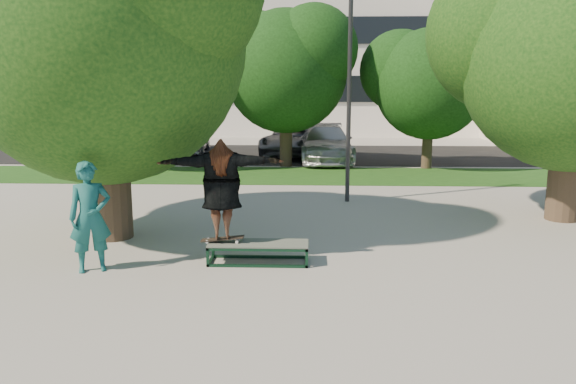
{
  "coord_description": "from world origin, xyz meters",
  "views": [
    {
      "loc": [
        -0.05,
        -10.35,
        3.14
      ],
      "look_at": [
        -0.48,
        0.6,
        1.08
      ],
      "focal_mm": 35.0,
      "sensor_mm": 36.0,
      "label": 1
    }
  ],
  "objects_px": {
    "lamppost": "(349,86)",
    "grind_box": "(258,252)",
    "tree_left": "(98,21)",
    "car_dark": "(293,138)",
    "tree_right": "(572,44)",
    "bystander": "(90,217)",
    "car_silver_a": "(187,136)",
    "car_silver_b": "(325,143)",
    "car_grey": "(293,140)"
  },
  "relations": [
    {
      "from": "grind_box",
      "to": "car_grey",
      "type": "height_order",
      "value": "car_grey"
    },
    {
      "from": "car_silver_a",
      "to": "bystander",
      "type": "bearing_deg",
      "value": -88.34
    },
    {
      "from": "car_dark",
      "to": "car_silver_b",
      "type": "distance_m",
      "value": 3.34
    },
    {
      "from": "tree_right",
      "to": "grind_box",
      "type": "distance_m",
      "value": 8.73
    },
    {
      "from": "tree_left",
      "to": "lamppost",
      "type": "distance_m",
      "value": 6.7
    },
    {
      "from": "tree_left",
      "to": "car_silver_a",
      "type": "height_order",
      "value": "tree_left"
    },
    {
      "from": "grind_box",
      "to": "car_silver_b",
      "type": "bearing_deg",
      "value": 83.6
    },
    {
      "from": "tree_right",
      "to": "lamppost",
      "type": "distance_m",
      "value": 5.36
    },
    {
      "from": "car_silver_a",
      "to": "lamppost",
      "type": "bearing_deg",
      "value": -64.02
    },
    {
      "from": "grind_box",
      "to": "tree_left",
      "type": "bearing_deg",
      "value": 152.83
    },
    {
      "from": "tree_right",
      "to": "lamppost",
      "type": "relative_size",
      "value": 1.07
    },
    {
      "from": "lamppost",
      "to": "grind_box",
      "type": "bearing_deg",
      "value": -109.3
    },
    {
      "from": "car_grey",
      "to": "grind_box",
      "type": "bearing_deg",
      "value": -79.75
    },
    {
      "from": "tree_left",
      "to": "bystander",
      "type": "bearing_deg",
      "value": -77.51
    },
    {
      "from": "car_dark",
      "to": "car_grey",
      "type": "relative_size",
      "value": 0.86
    },
    {
      "from": "car_silver_b",
      "to": "lamppost",
      "type": "bearing_deg",
      "value": -89.84
    },
    {
      "from": "tree_left",
      "to": "car_silver_a",
      "type": "xyz_separation_m",
      "value": [
        -1.66,
        15.33,
        -3.61
      ]
    },
    {
      "from": "tree_left",
      "to": "grind_box",
      "type": "distance_m",
      "value": 5.65
    },
    {
      "from": "tree_right",
      "to": "car_silver_a",
      "type": "bearing_deg",
      "value": 131.66
    },
    {
      "from": "tree_right",
      "to": "car_silver_b",
      "type": "distance_m",
      "value": 12.15
    },
    {
      "from": "bystander",
      "to": "car_silver_a",
      "type": "relative_size",
      "value": 0.4
    },
    {
      "from": "tree_right",
      "to": "bystander",
      "type": "relative_size",
      "value": 3.4
    },
    {
      "from": "bystander",
      "to": "car_silver_b",
      "type": "xyz_separation_m",
      "value": [
        4.41,
        14.67,
        -0.19
      ]
    },
    {
      "from": "grind_box",
      "to": "car_silver_a",
      "type": "height_order",
      "value": "car_silver_a"
    },
    {
      "from": "bystander",
      "to": "car_dark",
      "type": "height_order",
      "value": "bystander"
    },
    {
      "from": "car_dark",
      "to": "car_silver_a",
      "type": "bearing_deg",
      "value": -173.32
    },
    {
      "from": "car_silver_a",
      "to": "car_silver_b",
      "type": "relative_size",
      "value": 0.9
    },
    {
      "from": "lamppost",
      "to": "car_silver_a",
      "type": "relative_size",
      "value": 1.28
    },
    {
      "from": "lamppost",
      "to": "tree_left",
      "type": "bearing_deg",
      "value": -143.58
    },
    {
      "from": "tree_left",
      "to": "bystander",
      "type": "height_order",
      "value": "tree_left"
    },
    {
      "from": "lamppost",
      "to": "grind_box",
      "type": "xyz_separation_m",
      "value": [
        -1.97,
        -5.61,
        -2.96
      ]
    },
    {
      "from": "tree_left",
      "to": "car_dark",
      "type": "relative_size",
      "value": 1.62
    },
    {
      "from": "tree_right",
      "to": "car_grey",
      "type": "distance_m",
      "value": 14.7
    },
    {
      "from": "car_silver_a",
      "to": "car_dark",
      "type": "relative_size",
      "value": 1.08
    },
    {
      "from": "bystander",
      "to": "lamppost",
      "type": "bearing_deg",
      "value": 27.79
    },
    {
      "from": "car_silver_a",
      "to": "car_dark",
      "type": "distance_m",
      "value": 5.1
    },
    {
      "from": "car_silver_b",
      "to": "car_dark",
      "type": "bearing_deg",
      "value": 113.75
    },
    {
      "from": "lamppost",
      "to": "car_grey",
      "type": "distance_m",
      "value": 11.12
    },
    {
      "from": "tree_right",
      "to": "car_dark",
      "type": "bearing_deg",
      "value": 116.8
    },
    {
      "from": "tree_right",
      "to": "bystander",
      "type": "bearing_deg",
      "value": -156.33
    },
    {
      "from": "grind_box",
      "to": "car_grey",
      "type": "relative_size",
      "value": 0.35
    },
    {
      "from": "bystander",
      "to": "car_grey",
      "type": "xyz_separation_m",
      "value": [
        2.96,
        16.87,
        -0.25
      ]
    },
    {
      "from": "bystander",
      "to": "car_grey",
      "type": "distance_m",
      "value": 17.13
    },
    {
      "from": "tree_left",
      "to": "grind_box",
      "type": "relative_size",
      "value": 3.95
    },
    {
      "from": "car_dark",
      "to": "car_silver_b",
      "type": "xyz_separation_m",
      "value": [
        1.48,
        -3.0,
        0.04
      ]
    },
    {
      "from": "grind_box",
      "to": "car_silver_a",
      "type": "bearing_deg",
      "value": 106.32
    },
    {
      "from": "grind_box",
      "to": "bystander",
      "type": "height_order",
      "value": "bystander"
    },
    {
      "from": "tree_right",
      "to": "car_silver_b",
      "type": "relative_size",
      "value": 1.23
    },
    {
      "from": "car_dark",
      "to": "car_silver_b",
      "type": "relative_size",
      "value": 0.83
    },
    {
      "from": "grind_box",
      "to": "car_dark",
      "type": "bearing_deg",
      "value": 89.64
    }
  ]
}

